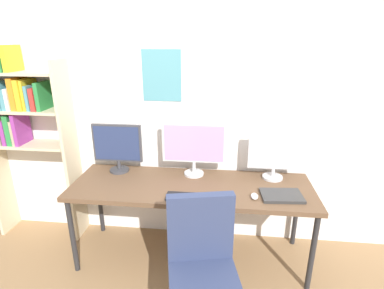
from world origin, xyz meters
name	(u,v)px	position (x,y,z in m)	size (l,w,h in m)	color
wall_back	(196,110)	(0.00, 1.02, 1.30)	(4.46, 0.11, 2.60)	silver
desk	(191,190)	(0.00, 0.60, 0.69)	(2.06, 0.68, 0.74)	brown
bookshelf	(18,116)	(-1.65, 0.83, 1.25)	(0.83, 0.28, 1.90)	beige
office_chair	(202,284)	(0.16, -0.14, 0.40)	(0.52, 0.53, 0.99)	#2D2D33
monitor_left	(117,146)	(-0.71, 0.81, 0.99)	(0.46, 0.18, 0.46)	#38383D
monitor_center	(194,146)	(0.00, 0.81, 1.02)	(0.57, 0.18, 0.49)	silver
monitor_right	(275,155)	(0.71, 0.81, 0.97)	(0.46, 0.18, 0.42)	silver
keyboard_main	(188,197)	(0.00, 0.37, 0.75)	(0.35, 0.13, 0.02)	black
computer_mouse	(254,196)	(0.52, 0.43, 0.76)	(0.06, 0.10, 0.03)	silver
laptop_closed	(282,196)	(0.73, 0.47, 0.75)	(0.32, 0.22, 0.02)	#2D2D2D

